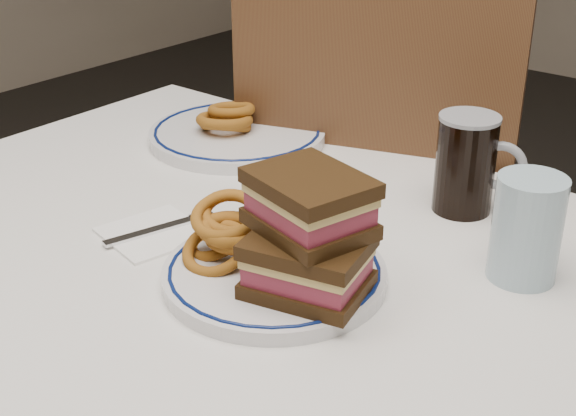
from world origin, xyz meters
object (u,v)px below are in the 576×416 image
Objects in this scene: reuben_sandwich at (309,234)px; far_plate at (237,134)px; beer_mug at (468,163)px; main_plate at (274,274)px; chair_far at (382,220)px.

reuben_sandwich is 0.51m from far_plate.
reuben_sandwich reaches higher than beer_mug.
main_plate is 1.65× the size of reuben_sandwich.
chair_far is 0.67m from reuben_sandwich.
far_plate is at bearing -120.84° from chair_far.
chair_far is at bearing 59.16° from far_plate.
main_plate is (0.19, -0.55, 0.21)m from chair_far.
reuben_sandwich is 1.16× the size of beer_mug.
far_plate is at bearing -179.86° from beer_mug.
main_plate is 0.09m from reuben_sandwich.
reuben_sandwich reaches higher than main_plate.
chair_far is at bearing 138.80° from beer_mug.
chair_far reaches higher than main_plate.
far_plate reaches higher than main_plate.
reuben_sandwich is (0.05, -0.01, 0.07)m from main_plate.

